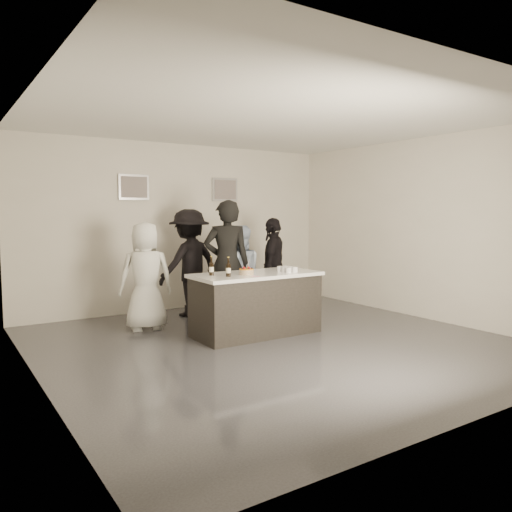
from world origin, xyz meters
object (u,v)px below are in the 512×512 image
beer_bottle_a (211,266)px  person_main_blue (239,274)px  bar_counter (256,304)px  person_guest_back (190,263)px  beer_bottle_b (228,267)px  person_guest_right (273,266)px  cake (247,272)px  person_guest_left (146,276)px  person_main_black (227,263)px

beer_bottle_a → person_main_blue: size_ratio=0.17×
bar_counter → person_guest_back: 1.81m
beer_bottle_b → person_guest_back: bearing=80.5°
person_guest_right → person_main_blue: bearing=-31.6°
bar_counter → beer_bottle_b: 0.80m
cake → person_guest_right: 1.69m
cake → person_guest_right: (1.26, 1.12, -0.10)m
person_guest_left → person_guest_right: 2.28m
person_main_blue → person_guest_back: bearing=-40.6°
person_guest_left → person_guest_back: person_guest_back is taller
person_guest_right → person_guest_back: bearing=-72.7°
person_main_black → person_guest_back: person_main_black is taller
beer_bottle_b → person_guest_back: (0.31, 1.87, -0.12)m
person_main_blue → cake: bearing=85.1°
bar_counter → person_guest_back: person_guest_back is taller
cake → person_main_black: size_ratio=0.10×
cake → beer_bottle_a: beer_bottle_a is taller
person_guest_left → person_guest_right: (2.27, -0.10, 0.02)m
person_guest_back → person_main_black: bearing=85.1°
bar_counter → person_main_blue: bearing=74.1°
person_guest_back → bar_counter: bearing=84.1°
person_guest_right → beer_bottle_b: bearing=-7.6°
beer_bottle_b → person_guest_right: bearing=36.7°
beer_bottle_a → person_guest_right: bearing=28.8°
beer_bottle_a → person_guest_right: 1.97m
cake → beer_bottle_b: size_ratio=0.79×
beer_bottle_a → person_main_black: (0.60, 0.61, -0.05)m
person_guest_back → beer_bottle_a: bearing=61.4°
cake → person_main_blue: person_main_blue is taller
bar_counter → cake: (-0.21, -0.08, 0.49)m
bar_counter → person_guest_left: person_guest_left is taller
beer_bottle_b → person_guest_right: (1.58, 1.18, -0.19)m
person_guest_left → beer_bottle_a: bearing=130.1°
person_main_blue → person_guest_right: person_guest_right is taller
beer_bottle_a → person_guest_left: (-0.56, 1.05, -0.21)m
person_main_black → person_main_blue: bearing=-130.7°
beer_bottle_a → person_guest_back: (0.45, 1.63, -0.12)m
beer_bottle_b → person_main_blue: person_main_blue is taller
person_guest_right → person_guest_left: bearing=-46.9°
person_main_black → person_guest_back: bearing=-57.6°
beer_bottle_a → beer_bottle_b: (0.13, -0.24, 0.00)m
beer_bottle_b → person_main_blue: bearing=51.9°
person_main_blue → person_guest_left: (-1.48, 0.28, 0.04)m
cake → beer_bottle_b: (-0.33, -0.06, 0.09)m
bar_counter → person_guest_back: size_ratio=1.02×
person_main_black → person_guest_back: (-0.15, 1.02, -0.07)m
person_main_black → person_guest_back: size_ratio=1.08×
cake → person_guest_left: size_ratio=0.13×
beer_bottle_a → person_guest_right: person_guest_right is taller
bar_counter → person_guest_right: (1.05, 1.05, 0.39)m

